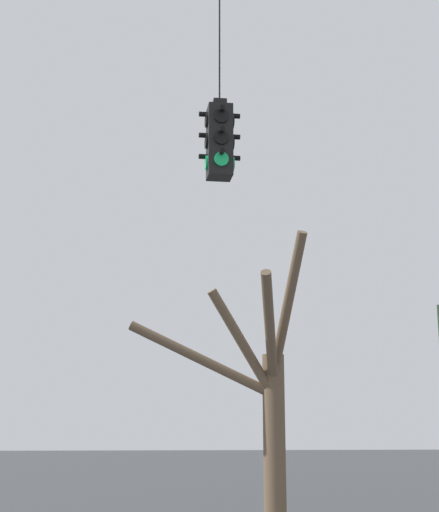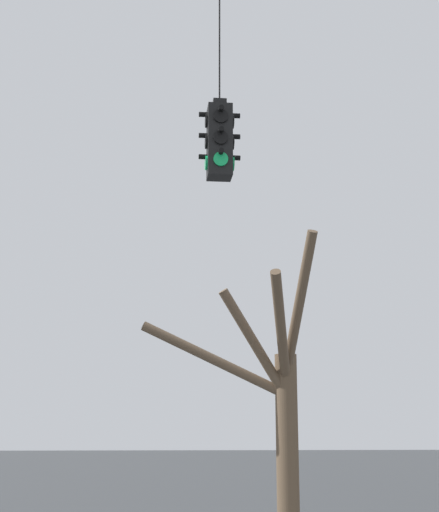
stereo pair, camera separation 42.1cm
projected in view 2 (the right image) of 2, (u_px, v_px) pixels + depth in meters
The scene contains 2 objects.
traffic_light_near_left_pole at pixel (220, 140), 10.93m from camera, with size 0.58×0.58×3.26m.
bare_tree at pixel (277, 400), 16.22m from camera, with size 3.49×2.56×6.00m.
Camera 2 is at (-1.35, -10.73, 1.96)m, focal length 55.00 mm.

